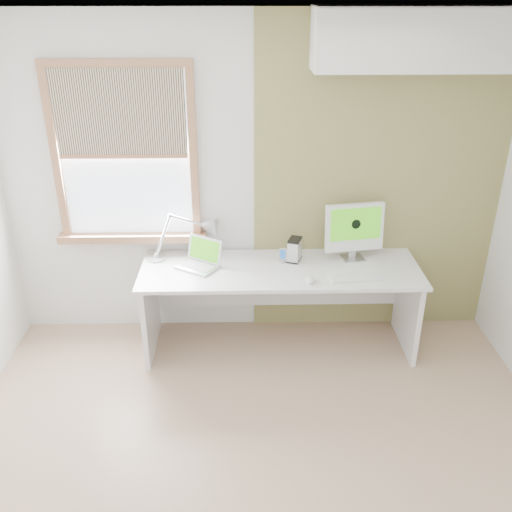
{
  "coord_description": "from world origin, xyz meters",
  "views": [
    {
      "loc": [
        -0.08,
        -2.49,
        2.72
      ],
      "look_at": [
        0.0,
        1.05,
        1.0
      ],
      "focal_mm": 38.95,
      "sensor_mm": 36.0,
      "label": 1
    }
  ],
  "objects_px": {
    "desk_lamp": "(202,233)",
    "laptop": "(200,259)",
    "desk": "(279,286)",
    "external_drive": "(295,250)",
    "imac": "(354,229)"
  },
  "relations": [
    {
      "from": "desk_lamp",
      "to": "laptop",
      "type": "height_order",
      "value": "desk_lamp"
    },
    {
      "from": "desk",
      "to": "laptop",
      "type": "height_order",
      "value": "laptop"
    },
    {
      "from": "external_drive",
      "to": "imac",
      "type": "xyz_separation_m",
      "value": [
        0.48,
        0.03,
        0.17
      ]
    },
    {
      "from": "desk",
      "to": "imac",
      "type": "height_order",
      "value": "imac"
    },
    {
      "from": "desk",
      "to": "imac",
      "type": "bearing_deg",
      "value": 10.49
    },
    {
      "from": "external_drive",
      "to": "imac",
      "type": "bearing_deg",
      "value": 3.82
    },
    {
      "from": "desk_lamp",
      "to": "external_drive",
      "type": "relative_size",
      "value": 3.68
    },
    {
      "from": "external_drive",
      "to": "imac",
      "type": "distance_m",
      "value": 0.5
    },
    {
      "from": "imac",
      "to": "desk_lamp",
      "type": "bearing_deg",
      "value": 176.18
    },
    {
      "from": "desk",
      "to": "imac",
      "type": "distance_m",
      "value": 0.76
    },
    {
      "from": "desk",
      "to": "external_drive",
      "type": "distance_m",
      "value": 0.32
    },
    {
      "from": "laptop",
      "to": "imac",
      "type": "distance_m",
      "value": 1.25
    },
    {
      "from": "desk",
      "to": "laptop",
      "type": "xyz_separation_m",
      "value": [
        -0.63,
        -0.0,
        0.25
      ]
    },
    {
      "from": "desk_lamp",
      "to": "imac",
      "type": "xyz_separation_m",
      "value": [
        1.22,
        -0.08,
        0.06
      ]
    },
    {
      "from": "desk_lamp",
      "to": "desk",
      "type": "bearing_deg",
      "value": -17.08
    }
  ]
}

